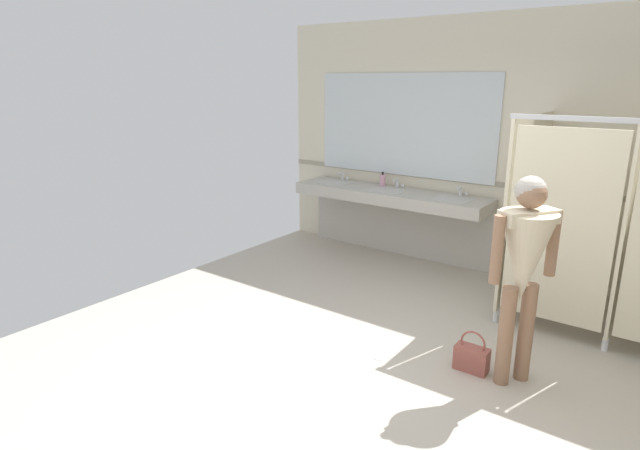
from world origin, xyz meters
The scene contains 10 objects.
ground_plane centered at (0.00, 0.00, -0.05)m, with size 6.30×6.35×0.10m, color #B2A899.
wall_back centered at (0.00, 2.93, 1.45)m, with size 6.30×0.12×2.91m, color beige.
wall_back_tile_band centered at (0.00, 2.87, 1.05)m, with size 6.30×0.01×0.06m, color #9E937F.
vanity_counter centered at (-1.47, 2.65, 0.65)m, with size 2.50×0.59×0.99m.
mirror_panel centered at (-1.47, 2.86, 1.66)m, with size 2.40×0.02×1.25m, color silver.
bathroom_stalls centered at (1.18, 1.99, 1.01)m, with size 1.90×1.35×1.93m.
person_standing centered at (0.68, 0.64, 0.99)m, with size 0.56×0.56×1.57m.
handbag centered at (0.39, 0.59, 0.11)m, with size 0.26×0.12×0.34m.
soap_dispenser centered at (-1.67, 2.73, 0.96)m, with size 0.07×0.07×0.18m.
floor_drain_cover centered at (-0.29, 0.35, 0.00)m, with size 0.14×0.14×0.01m, color #B7BABF.
Camera 1 is at (1.58, -3.02, 2.21)m, focal length 29.12 mm.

